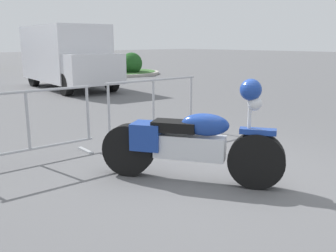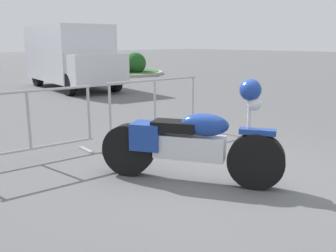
# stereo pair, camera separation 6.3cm
# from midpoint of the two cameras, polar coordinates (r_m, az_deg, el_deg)

# --- Properties ---
(ground_plane) EXTENTS (120.00, 120.00, 0.00)m
(ground_plane) POSITION_cam_midpoint_polar(r_m,az_deg,el_deg) (4.99, 7.51, -7.81)
(ground_plane) COLOR #5B5B5E
(motorcycle) EXTENTS (1.38, 2.10, 1.32)m
(motorcycle) POSITION_cam_midpoint_polar(r_m,az_deg,el_deg) (4.70, 2.92, -2.53)
(motorcycle) COLOR black
(motorcycle) RESTS_ON ground
(crowd_barrier_near) EXTENTS (2.01, 0.54, 1.07)m
(crowd_barrier_near) POSITION_cam_midpoint_polar(r_m,az_deg,el_deg) (5.77, -20.83, -0.00)
(crowd_barrier_near) COLOR #9EA0A5
(crowd_barrier_near) RESTS_ON ground
(crowd_barrier_far) EXTENTS (2.01, 0.54, 1.07)m
(crowd_barrier_far) POSITION_cam_midpoint_polar(r_m,az_deg,el_deg) (6.98, -2.49, 2.93)
(crowd_barrier_far) COLOR #9EA0A5
(crowd_barrier_far) RESTS_ON ground
(delivery_van) EXTENTS (2.45, 5.17, 2.31)m
(delivery_van) POSITION_cam_midpoint_polar(r_m,az_deg,el_deg) (14.68, -15.27, 10.39)
(delivery_van) COLOR silver
(delivery_van) RESTS_ON ground
(planter_island) EXTENTS (4.66, 4.66, 1.20)m
(planter_island) POSITION_cam_midpoint_polar(r_m,az_deg,el_deg) (20.55, -7.63, 8.91)
(planter_island) COLOR #ADA89E
(planter_island) RESTS_ON ground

